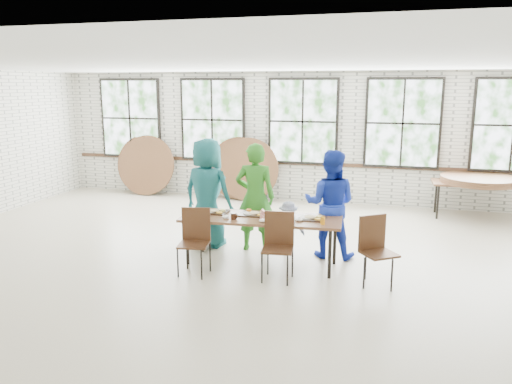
{
  "coord_description": "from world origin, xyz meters",
  "views": [
    {
      "loc": [
        2.03,
        -6.94,
        2.67
      ],
      "look_at": [
        0.0,
        0.4,
        1.05
      ],
      "focal_mm": 35.0,
      "sensor_mm": 36.0,
      "label": 1
    }
  ],
  "objects_px": {
    "chair_near_right": "(278,240)",
    "dining_table": "(261,220)",
    "chair_near_left": "(195,235)",
    "storage_table": "(478,185)"
  },
  "relations": [
    {
      "from": "storage_table",
      "to": "dining_table",
      "type": "bearing_deg",
      "value": -134.73
    },
    {
      "from": "storage_table",
      "to": "chair_near_left",
      "type": "bearing_deg",
      "value": -136.72
    },
    {
      "from": "dining_table",
      "to": "chair_near_left",
      "type": "height_order",
      "value": "chair_near_left"
    },
    {
      "from": "dining_table",
      "to": "chair_near_left",
      "type": "bearing_deg",
      "value": -149.5
    },
    {
      "from": "chair_near_right",
      "to": "storage_table",
      "type": "height_order",
      "value": "chair_near_right"
    },
    {
      "from": "dining_table",
      "to": "chair_near_left",
      "type": "distance_m",
      "value": 1.02
    },
    {
      "from": "dining_table",
      "to": "storage_table",
      "type": "height_order",
      "value": "same"
    },
    {
      "from": "dining_table",
      "to": "chair_near_right",
      "type": "relative_size",
      "value": 2.58
    },
    {
      "from": "chair_near_right",
      "to": "dining_table",
      "type": "bearing_deg",
      "value": 122.1
    },
    {
      "from": "dining_table",
      "to": "chair_near_left",
      "type": "relative_size",
      "value": 2.58
    }
  ]
}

